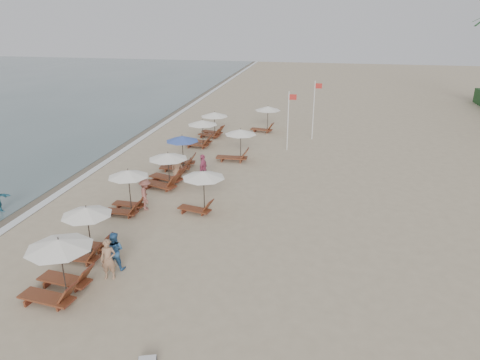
% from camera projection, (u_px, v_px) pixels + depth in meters
% --- Properties ---
extents(ground, '(160.00, 160.00, 0.00)m').
position_uv_depth(ground, '(223.00, 271.00, 18.11)').
color(ground, tan).
rests_on(ground, ground).
extents(wet_sand_band, '(3.20, 140.00, 0.01)m').
position_uv_depth(wet_sand_band, '(73.00, 171.00, 29.53)').
color(wet_sand_band, '#6B5E4C').
rests_on(wet_sand_band, ground).
extents(foam_line, '(0.50, 140.00, 0.02)m').
position_uv_depth(foam_line, '(91.00, 172.00, 29.29)').
color(foam_line, white).
rests_on(foam_line, ground).
extents(lounger_station_0, '(2.77, 2.40, 2.36)m').
position_uv_depth(lounger_station_0, '(57.00, 268.00, 16.19)').
color(lounger_station_0, brown).
rests_on(lounger_station_0, ground).
extents(lounger_station_1, '(2.42, 2.11, 2.33)m').
position_uv_depth(lounger_station_1, '(85.00, 232.00, 18.82)').
color(lounger_station_1, brown).
rests_on(lounger_station_1, ground).
extents(lounger_station_2, '(2.35, 2.09, 2.35)m').
position_uv_depth(lounger_station_2, '(126.00, 191.00, 23.03)').
color(lounger_station_2, brown).
rests_on(lounger_station_2, ground).
extents(lounger_station_3, '(2.84, 2.71, 2.07)m').
position_uv_depth(lounger_station_3, '(164.00, 170.00, 26.66)').
color(lounger_station_3, brown).
rests_on(lounger_station_3, ground).
extents(lounger_station_4, '(2.60, 2.17, 2.28)m').
position_uv_depth(lounger_station_4, '(179.00, 153.00, 29.55)').
color(lounger_station_4, brown).
rests_on(lounger_station_4, ground).
extents(lounger_station_5, '(2.57, 2.33, 2.07)m').
position_uv_depth(lounger_station_5, '(200.00, 132.00, 34.56)').
color(lounger_station_5, brown).
rests_on(lounger_station_5, ground).
extents(lounger_station_6, '(2.55, 2.29, 2.07)m').
position_uv_depth(lounger_station_6, '(212.00, 123.00, 37.28)').
color(lounger_station_6, brown).
rests_on(lounger_station_6, ground).
extents(inland_station_0, '(2.56, 2.24, 2.22)m').
position_uv_depth(inland_station_0, '(200.00, 186.00, 22.97)').
color(inland_station_0, brown).
rests_on(inland_station_0, ground).
extents(inland_station_1, '(2.85, 2.24, 2.22)m').
position_uv_depth(inland_station_1, '(236.00, 143.00, 31.08)').
color(inland_station_1, brown).
rests_on(inland_station_1, ground).
extents(inland_station_2, '(2.66, 2.24, 2.22)m').
position_uv_depth(inland_station_2, '(265.00, 116.00, 38.59)').
color(inland_station_2, brown).
rests_on(inland_station_2, ground).
extents(beachgoer_near, '(0.68, 0.52, 1.68)m').
position_uv_depth(beachgoer_near, '(108.00, 259.00, 17.37)').
color(beachgoer_near, '#A17557').
rests_on(beachgoer_near, ground).
extents(beachgoer_mid_a, '(0.86, 0.70, 1.64)m').
position_uv_depth(beachgoer_mid_a, '(114.00, 251.00, 18.03)').
color(beachgoer_mid_a, '#34679E').
rests_on(beachgoer_mid_a, ground).
extents(beachgoer_mid_b, '(1.07, 1.28, 1.72)m').
position_uv_depth(beachgoer_mid_b, '(145.00, 194.00, 23.50)').
color(beachgoer_mid_b, '#96574C').
rests_on(beachgoer_mid_b, ground).
extents(beachgoer_far_a, '(0.52, 1.10, 1.84)m').
position_uv_depth(beachgoer_far_a, '(203.00, 169.00, 27.11)').
color(beachgoer_far_a, '#BB4B6F').
rests_on(beachgoer_far_a, ground).
extents(beachgoer_far_b, '(0.88, 0.94, 1.62)m').
position_uv_depth(beachgoer_far_b, '(177.00, 166.00, 27.91)').
color(beachgoer_far_b, tan).
rests_on(beachgoer_far_b, ground).
extents(flag_pole_near, '(0.60, 0.08, 4.43)m').
position_uv_depth(flag_pole_near, '(289.00, 118.00, 33.08)').
color(flag_pole_near, silver).
rests_on(flag_pole_near, ground).
extents(flag_pole_far, '(0.59, 0.08, 4.76)m').
position_uv_depth(flag_pole_far, '(314.00, 108.00, 35.89)').
color(flag_pole_far, silver).
rests_on(flag_pole_far, ground).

